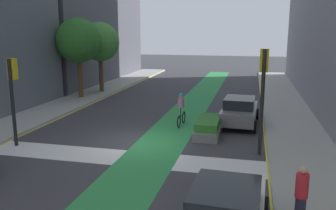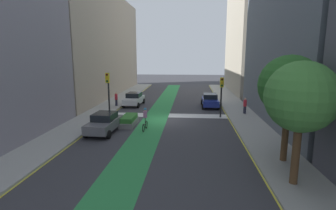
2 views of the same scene
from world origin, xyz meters
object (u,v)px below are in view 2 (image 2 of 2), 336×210
cyclist_in_lane (145,119)px  car_white_right_near (134,99)px  pedestrian_sidewalk_left_a (245,106)px  car_grey_right_far (104,123)px  traffic_signal_near_right (108,87)px  car_blue_left_near (210,100)px  median_planter (129,121)px  traffic_signal_near_left (222,90)px  street_tree_near (289,86)px  street_tree_far (301,97)px  pedestrian_sidewalk_right_a (116,99)px

cyclist_in_lane → car_white_right_near: bearing=-73.0°
pedestrian_sidewalk_left_a → car_white_right_near: bearing=-18.4°
car_grey_right_far → car_white_right_near: 11.66m
traffic_signal_near_right → car_blue_left_near: (-10.21, -6.81, -2.32)m
traffic_signal_near_right → median_planter: 4.31m
traffic_signal_near_left → street_tree_near: 11.40m
car_white_right_near → cyclist_in_lane: size_ratio=2.31×
street_tree_near → street_tree_far: 2.86m
car_blue_left_near → street_tree_far: size_ratio=0.73×
street_tree_far → pedestrian_sidewalk_left_a: bearing=-92.7°
cyclist_in_lane → pedestrian_sidewalk_left_a: bearing=-145.2°
cyclist_in_lane → traffic_signal_near_left: bearing=-143.1°
pedestrian_sidewalk_right_a → car_grey_right_far: bearing=100.8°
car_white_right_near → traffic_signal_near_right: bearing=82.5°
car_grey_right_far → street_tree_far: 14.54m
median_planter → pedestrian_sidewalk_right_a: bearing=-67.0°
cyclist_in_lane → median_planter: size_ratio=0.63×
car_grey_right_far → cyclist_in_lane: cyclist_in_lane is taller
traffic_signal_near_right → street_tree_near: size_ratio=0.74×
pedestrian_sidewalk_right_a → median_planter: bearing=113.0°
median_planter → traffic_signal_near_left: bearing=-156.8°
car_white_right_near → pedestrian_sidewalk_right_a: (1.88, 1.18, 0.17)m
pedestrian_sidewalk_right_a → pedestrian_sidewalk_left_a: pedestrian_sidewalk_left_a is taller
cyclist_in_lane → pedestrian_sidewalk_left_a: (-9.33, -6.49, 0.01)m
pedestrian_sidewalk_right_a → pedestrian_sidewalk_left_a: bearing=168.3°
traffic_signal_near_right → median_planter: traffic_signal_near_right is taller
traffic_signal_near_left → street_tree_near: bearing=102.2°
car_grey_right_far → pedestrian_sidewalk_left_a: 14.53m
street_tree_far → median_planter: (10.32, -10.23, -3.86)m
traffic_signal_near_left → median_planter: bearing=23.2°
pedestrian_sidewalk_left_a → street_tree_near: street_tree_near is taller
traffic_signal_near_left → car_white_right_near: traffic_signal_near_left is taller
street_tree_near → median_planter: (10.79, -7.42, -4.04)m
car_white_right_near → pedestrian_sidewalk_left_a: 13.27m
car_grey_right_far → car_blue_left_near: bearing=-128.7°
traffic_signal_near_right → street_tree_far: size_ratio=0.78×
cyclist_in_lane → street_tree_near: street_tree_near is taller
street_tree_near → pedestrian_sidewalk_right_a: bearing=-47.4°
car_grey_right_far → traffic_signal_near_right: bearing=-77.3°
car_blue_left_near → pedestrian_sidewalk_left_a: pedestrian_sidewalk_left_a is taller
car_grey_right_far → car_blue_left_near: (-9.16, -11.45, 0.00)m
car_blue_left_near → street_tree_far: bearing=97.6°
traffic_signal_near_left → pedestrian_sidewalk_right_a: 12.80m
traffic_signal_near_left → pedestrian_sidewalk_right_a: traffic_signal_near_left is taller
pedestrian_sidewalk_right_a → street_tree_near: (-14.23, 15.49, 3.47)m
traffic_signal_near_right → traffic_signal_near_left: (-10.90, -1.37, -0.31)m
pedestrian_sidewalk_left_a → pedestrian_sidewalk_right_a: bearing=-11.7°
cyclist_in_lane → street_tree_near: 11.43m
car_white_right_near → pedestrian_sidewalk_left_a: pedestrian_sidewalk_left_a is taller
traffic_signal_near_left → cyclist_in_lane: bearing=36.9°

